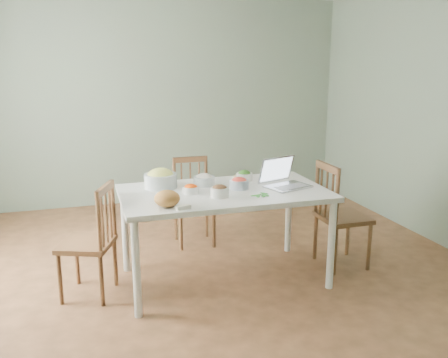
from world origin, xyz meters
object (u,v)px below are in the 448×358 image
object	(u,v)px
dining_table	(224,236)
bowl_squash	(161,178)
chair_far	(194,202)
laptop	(289,173)
chair_left	(87,241)
chair_right	(343,215)
bread_boule	(167,199)

from	to	relation	value
dining_table	bowl_squash	bearing A→B (deg)	152.76
chair_far	laptop	distance (m)	1.24
dining_table	chair_far	xyz separation A→B (m)	(-0.05, 0.90, 0.04)
dining_table	chair_far	distance (m)	0.90
dining_table	bowl_squash	xyz separation A→B (m)	(-0.49, 0.25, 0.49)
chair_left	chair_right	distance (m)	2.29
dining_table	chair_far	world-z (taller)	chair_far
chair_far	chair_right	world-z (taller)	chair_right
bread_boule	bowl_squash	distance (m)	0.57
dining_table	chair_far	size ratio (longest dim) A/B	1.92
chair_left	laptop	distance (m)	1.77
laptop	chair_right	bearing A→B (deg)	-13.81
dining_table	bread_boule	size ratio (longest dim) A/B	8.88
chair_right	laptop	distance (m)	0.74
chair_right	bowl_squash	size ratio (longest dim) A/B	3.49
bowl_squash	chair_left	bearing A→B (deg)	-162.22
dining_table	laptop	xyz separation A→B (m)	(0.56, -0.07, 0.53)
laptop	bowl_squash	bearing A→B (deg)	144.98
dining_table	bowl_squash	size ratio (longest dim) A/B	6.14
chair_far	bowl_squash	xyz separation A→B (m)	(-0.44, -0.65, 0.44)
chair_left	bowl_squash	xyz separation A→B (m)	(0.65, 0.21, 0.42)
dining_table	bread_boule	xyz separation A→B (m)	(-0.54, -0.31, 0.47)
chair_right	chair_far	bearing A→B (deg)	52.68
dining_table	chair_right	bearing A→B (deg)	-1.09
dining_table	chair_left	size ratio (longest dim) A/B	1.85
dining_table	chair_left	xyz separation A→B (m)	(-1.14, 0.05, 0.06)
dining_table	chair_right	size ratio (longest dim) A/B	1.76
chair_far	chair_left	size ratio (longest dim) A/B	0.96
bread_boule	laptop	size ratio (longest dim) A/B	0.54
chair_left	bread_boule	world-z (taller)	bread_boule
chair_left	chair_right	xyz separation A→B (m)	(2.29, -0.07, 0.02)
bread_boule	chair_far	bearing A→B (deg)	68.05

